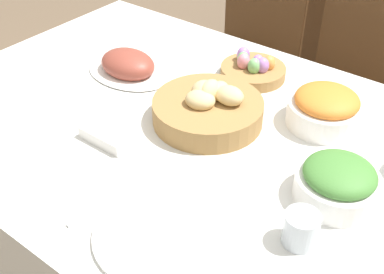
% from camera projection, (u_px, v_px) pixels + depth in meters
% --- Properties ---
extents(dining_table, '(1.75, 1.06, 0.76)m').
position_uv_depth(dining_table, '(215.00, 238.00, 1.47)').
color(dining_table, silver).
rests_on(dining_table, ground).
extents(chair_far_center, '(0.46, 0.46, 0.99)m').
position_uv_depth(chair_far_center, '(347.00, 86.00, 1.92)').
color(chair_far_center, brown).
rests_on(chair_far_center, ground).
extents(chair_far_left, '(0.46, 0.46, 0.99)m').
position_uv_depth(chair_far_left, '(245.00, 52.00, 2.15)').
color(chair_far_left, brown).
rests_on(chair_far_left, ground).
extents(sideboard, '(1.49, 0.44, 0.89)m').
position_uv_depth(sideboard, '(367.00, 24.00, 2.58)').
color(sideboard, brown).
rests_on(sideboard, ground).
extents(bread_basket, '(0.30, 0.30, 0.11)m').
position_uv_depth(bread_basket, '(208.00, 107.00, 1.28)').
color(bread_basket, '#9E7542').
rests_on(bread_basket, dining_table).
extents(egg_basket, '(0.20, 0.20, 0.08)m').
position_uv_depth(egg_basket, '(253.00, 69.00, 1.48)').
color(egg_basket, '#9E7542').
rests_on(egg_basket, dining_table).
extents(ham_platter, '(0.29, 0.20, 0.08)m').
position_uv_depth(ham_platter, '(128.00, 66.00, 1.50)').
color(ham_platter, white).
rests_on(ham_platter, dining_table).
extents(carrot_bowl, '(0.20, 0.20, 0.11)m').
position_uv_depth(carrot_bowl, '(325.00, 108.00, 1.27)').
color(carrot_bowl, white).
rests_on(carrot_bowl, dining_table).
extents(green_salad_bowl, '(0.19, 0.19, 0.10)m').
position_uv_depth(green_salad_bowl, '(338.00, 182.00, 1.04)').
color(green_salad_bowl, white).
rests_on(green_salad_bowl, dining_table).
extents(dinner_plate, '(0.27, 0.27, 0.01)m').
position_uv_depth(dinner_plate, '(159.00, 234.00, 0.98)').
color(dinner_plate, white).
rests_on(dinner_plate, dining_table).
extents(fork, '(0.02, 0.20, 0.00)m').
position_uv_depth(fork, '(104.00, 201.00, 1.06)').
color(fork, silver).
rests_on(fork, dining_table).
extents(drinking_cup, '(0.07, 0.07, 0.07)m').
position_uv_depth(drinking_cup, '(301.00, 229.00, 0.95)').
color(drinking_cup, silver).
rests_on(drinking_cup, dining_table).
extents(butter_dish, '(0.14, 0.09, 0.03)m').
position_uv_depth(butter_dish, '(110.00, 134.00, 1.23)').
color(butter_dish, white).
rests_on(butter_dish, dining_table).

